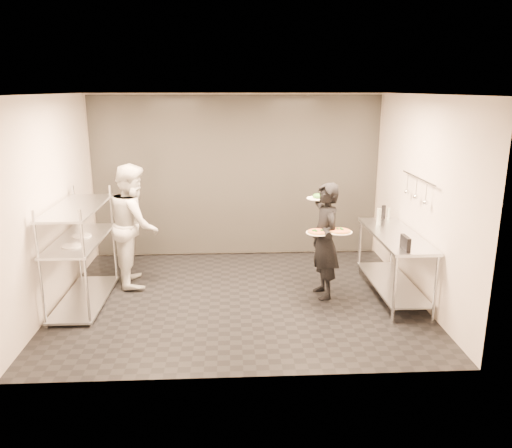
{
  "coord_description": "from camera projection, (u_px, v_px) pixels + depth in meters",
  "views": [
    {
      "loc": [
        -0.11,
        -6.54,
        2.87
      ],
      "look_at": [
        0.23,
        -0.05,
        1.1
      ],
      "focal_mm": 35.0,
      "sensor_mm": 36.0,
      "label": 1
    }
  ],
  "objects": [
    {
      "name": "waiter",
      "position": [
        325.0,
        241.0,
        6.94
      ],
      "size": [
        0.48,
        0.65,
        1.64
      ],
      "primitive_type": "imported",
      "rotation": [
        0.0,
        0.0,
        -1.41
      ],
      "color": "black",
      "rests_on": "ground"
    },
    {
      "name": "pizza_plate_far",
      "position": [
        340.0,
        231.0,
        6.65
      ],
      "size": [
        0.33,
        0.33,
        0.05
      ],
      "color": "white",
      "rests_on": "waiter"
    },
    {
      "name": "salad_plate",
      "position": [
        317.0,
        197.0,
        7.1
      ],
      "size": [
        0.31,
        0.31,
        0.07
      ],
      "color": "white",
      "rests_on": "waiter"
    },
    {
      "name": "room_shell",
      "position": [
        237.0,
        185.0,
        7.83
      ],
      "size": [
        5.0,
        4.0,
        2.8
      ],
      "color": "black",
      "rests_on": "ground"
    },
    {
      "name": "bottle_dark",
      "position": [
        383.0,
        212.0,
        7.68
      ],
      "size": [
        0.06,
        0.06,
        0.22
      ],
      "primitive_type": "cylinder",
      "color": "black",
      "rests_on": "prep_counter"
    },
    {
      "name": "pizza_plate_near",
      "position": [
        318.0,
        232.0,
        6.71
      ],
      "size": [
        0.33,
        0.33,
        0.05
      ],
      "color": "white",
      "rests_on": "waiter"
    },
    {
      "name": "pass_rack",
      "position": [
        80.0,
        249.0,
        6.75
      ],
      "size": [
        0.6,
        1.6,
        1.5
      ],
      "color": "silver",
      "rests_on": "ground"
    },
    {
      "name": "pos_monitor",
      "position": [
        405.0,
        243.0,
        6.21
      ],
      "size": [
        0.06,
        0.25,
        0.18
      ],
      "primitive_type": "cube",
      "rotation": [
        0.0,
        0.0,
        0.02
      ],
      "color": "black",
      "rests_on": "prep_counter"
    },
    {
      "name": "bottle_clear",
      "position": [
        389.0,
        213.0,
        7.68
      ],
      "size": [
        0.05,
        0.05,
        0.18
      ],
      "primitive_type": "cylinder",
      "color": "#96A395",
      "rests_on": "prep_counter"
    },
    {
      "name": "chef",
      "position": [
        134.0,
        225.0,
        7.42
      ],
      "size": [
        0.85,
        1.0,
        1.82
      ],
      "primitive_type": "imported",
      "rotation": [
        0.0,
        0.0,
        1.77
      ],
      "color": "silver",
      "rests_on": "ground"
    },
    {
      "name": "utensil_rail",
      "position": [
        417.0,
        189.0,
        6.78
      ],
      "size": [
        0.07,
        1.2,
        0.31
      ],
      "color": "silver",
      "rests_on": "room_shell"
    },
    {
      "name": "bottle_green",
      "position": [
        379.0,
        216.0,
        7.38
      ],
      "size": [
        0.07,
        0.07,
        0.24
      ],
      "primitive_type": "cylinder",
      "color": "#96A395",
      "rests_on": "prep_counter"
    },
    {
      "name": "prep_counter",
      "position": [
        394.0,
        254.0,
        7.01
      ],
      "size": [
        0.6,
        1.8,
        0.92
      ],
      "color": "silver",
      "rests_on": "ground"
    }
  ]
}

